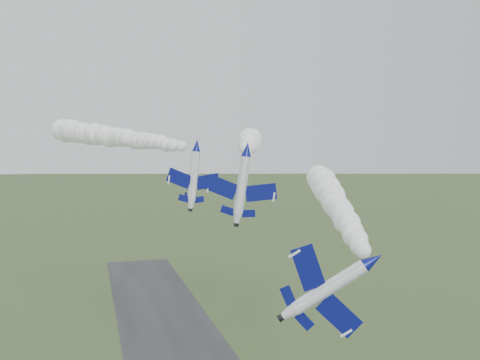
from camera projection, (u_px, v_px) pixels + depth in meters
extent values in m
cylinder|color=white|center=(373.00, 260.00, 52.47)|extent=(4.40, 8.14, 1.96)
cone|color=navy|center=(384.00, 272.00, 47.48)|extent=(2.52, 2.60, 1.96)
cone|color=white|center=(364.00, 251.00, 57.27)|extent=(2.40, 2.24, 1.96)
cylinder|color=black|center=(363.00, 249.00, 58.21)|extent=(1.12, 0.86, 0.99)
ellipsoid|color=black|center=(382.00, 262.00, 50.39)|extent=(2.11, 3.00, 1.31)
cube|color=navy|center=(355.00, 236.00, 53.17)|extent=(3.08, 2.94, 3.71)
cube|color=navy|center=(386.00, 283.00, 53.29)|extent=(3.08, 2.94, 3.71)
cube|color=navy|center=(358.00, 241.00, 56.39)|extent=(1.39, 1.34, 1.63)
cube|color=navy|center=(373.00, 264.00, 56.45)|extent=(1.39, 1.34, 1.63)
cube|color=navy|center=(376.00, 247.00, 56.11)|extent=(2.19, 2.01, 1.23)
cylinder|color=white|center=(197.00, 146.00, 82.53)|extent=(4.01, 7.37, 1.46)
cone|color=navy|center=(214.00, 145.00, 78.84)|extent=(2.06, 2.32, 1.46)
cone|color=white|center=(182.00, 146.00, 86.08)|extent=(1.93, 1.99, 1.46)
cylinder|color=black|center=(179.00, 146.00, 86.78)|extent=(0.88, 0.76, 0.74)
ellipsoid|color=black|center=(204.00, 142.00, 81.03)|extent=(1.81, 2.70, 0.97)
cube|color=navy|center=(180.00, 144.00, 81.50)|extent=(4.49, 3.40, 0.61)
cube|color=navy|center=(208.00, 149.00, 84.66)|extent=(4.49, 3.40, 0.61)
cube|color=navy|center=(177.00, 145.00, 84.61)|extent=(1.97, 1.53, 0.30)
cube|color=navy|center=(192.00, 147.00, 86.30)|extent=(1.97, 1.53, 0.30)
cube|color=navy|center=(186.00, 139.00, 85.30)|extent=(0.82, 1.43, 1.92)
cylinder|color=white|center=(247.00, 149.00, 84.11)|extent=(4.08, 9.03, 1.79)
cone|color=navy|center=(248.00, 149.00, 78.51)|extent=(2.34, 2.72, 1.79)
cone|color=white|center=(246.00, 149.00, 89.49)|extent=(2.23, 2.31, 1.79)
cylinder|color=black|center=(246.00, 149.00, 90.54)|extent=(1.04, 0.85, 0.91)
ellipsoid|color=black|center=(248.00, 145.00, 81.80)|extent=(1.96, 3.25, 1.19)
cube|color=navy|center=(227.00, 147.00, 84.90)|extent=(5.33, 3.73, 0.83)
cube|color=navy|center=(266.00, 153.00, 85.02)|extent=(5.33, 3.73, 0.83)
cube|color=navy|center=(236.00, 148.00, 88.51)|extent=(2.34, 1.68, 0.40)
cube|color=navy|center=(256.00, 151.00, 88.57)|extent=(2.34, 1.68, 0.40)
cube|color=navy|center=(248.00, 141.00, 88.21)|extent=(0.88, 1.75, 2.32)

